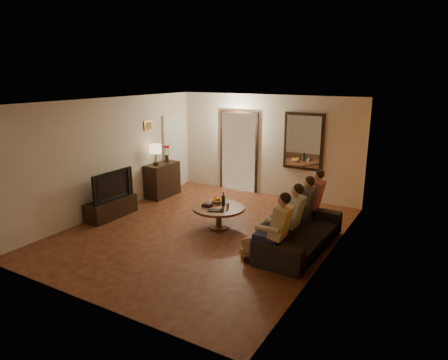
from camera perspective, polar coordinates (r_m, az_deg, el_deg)
The scene contains 33 objects.
floor at distance 8.20m, azimuth -2.89°, elevation -7.30°, with size 5.00×6.00×0.01m, color #491F13.
ceiling at distance 7.60m, azimuth -3.15°, elevation 11.14°, with size 5.00×6.00×0.01m, color white.
back_wall at distance 10.39m, azimuth 6.09°, elevation 4.89°, with size 5.00×0.02×2.60m, color beige.
front_wall at distance 5.64m, azimuth -19.96°, elevation -4.67°, with size 5.00×0.02×2.60m, color beige.
left_wall at distance 9.38m, azimuth -15.94°, elevation 3.30°, with size 0.02×6.00×2.60m, color beige.
right_wall at distance 6.80m, azimuth 14.92°, elevation -0.95°, with size 0.02×6.00×2.60m, color beige.
orange_accent at distance 6.81m, azimuth 14.83°, elevation -0.94°, with size 0.01×6.00×2.60m, color #CB6622.
kitchen_doorway at distance 10.76m, azimuth 2.12°, elevation 3.97°, with size 1.00×0.06×2.10m, color #FFE0A5.
door_trim at distance 10.75m, azimuth 2.09°, elevation 3.96°, with size 1.12×0.04×2.22m, color black.
fridge_glimpse at distance 10.68m, azimuth 3.31°, elevation 3.05°, with size 0.45×0.03×1.70m, color silver.
mirror_frame at distance 9.96m, azimuth 11.30°, elevation 5.42°, with size 1.00×0.05×1.40m, color black.
mirror_glass at distance 9.93m, azimuth 11.24°, elevation 5.39°, with size 0.86×0.02×1.26m, color white.
white_door at distance 11.09m, azimuth -7.17°, elevation 4.03°, with size 0.06×0.85×2.04m, color white.
framed_art at distance 10.20m, azimuth -10.79°, elevation 7.65°, with size 0.03×0.28×0.24m, color #B28C33.
art_canvas at distance 10.19m, azimuth -10.72°, elevation 7.65°, with size 0.01×0.22×0.18m, color brown.
dresser at distance 10.48m, azimuth -8.80°, elevation 0.03°, with size 0.45×0.98×0.87m, color black.
table_lamp at distance 10.15m, azimuth -9.74°, elevation 3.59°, with size 0.30×0.30×0.54m, color beige, non-canonical shape.
flower_vase at distance 10.50m, azimuth -8.19°, elevation 3.75°, with size 0.14×0.14×0.44m, color #B21318, non-canonical shape.
tv_stand at distance 9.26m, azimuth -15.82°, elevation -3.87°, with size 0.45×1.22×0.41m, color black.
tv at distance 9.11m, azimuth -16.05°, elevation -0.71°, with size 0.15×1.14×0.65m, color black.
sofa at distance 7.45m, azimuth 10.90°, elevation -7.22°, with size 0.88×2.25×0.66m, color black.
person_a at distance 6.60m, azimuth 7.54°, elevation -7.51°, with size 0.60×0.40×1.20m, color tan, non-canonical shape.
person_b at distance 7.12m, azimuth 9.43°, elevation -5.87°, with size 0.60×0.40×1.20m, color tan, non-canonical shape.
person_c at distance 7.65m, azimuth 11.05°, elevation -4.45°, with size 0.60×0.40×1.20m, color tan, non-canonical shape.
person_d at distance 8.19m, azimuth 12.45°, elevation -3.21°, with size 0.60×0.40×1.20m, color tan, non-canonical shape.
dog at distance 6.95m, azimuth 4.33°, elevation -9.08°, with size 0.56×0.24×0.56m, color #9E8049, non-canonical shape.
coffee_table at distance 8.30m, azimuth -0.74°, elevation -5.33°, with size 1.08×1.08×0.45m, color brown.
bowl at distance 8.48m, azimuth -1.03°, elevation -3.04°, with size 0.26×0.26×0.06m, color white.
oranges at distance 8.46m, azimuth -1.03°, elevation -2.60°, with size 0.20×0.20×0.08m, color orange, non-canonical shape.
wine_bottle at distance 8.24m, azimuth -0.09°, elevation -2.70°, with size 0.07×0.07×0.31m, color black, non-canonical shape.
wine_glass at distance 8.17m, azimuth 0.52°, elevation -3.63°, with size 0.06×0.06×0.10m, color silver.
book_stack at distance 8.25m, azimuth -2.42°, elevation -3.57°, with size 0.20×0.15×0.07m, color black, non-canonical shape.
laptop at distance 7.95m, azimuth -1.17°, elevation -4.45°, with size 0.33×0.21×0.03m, color black.
Camera 1 is at (4.16, -6.34, 3.11)m, focal length 32.00 mm.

